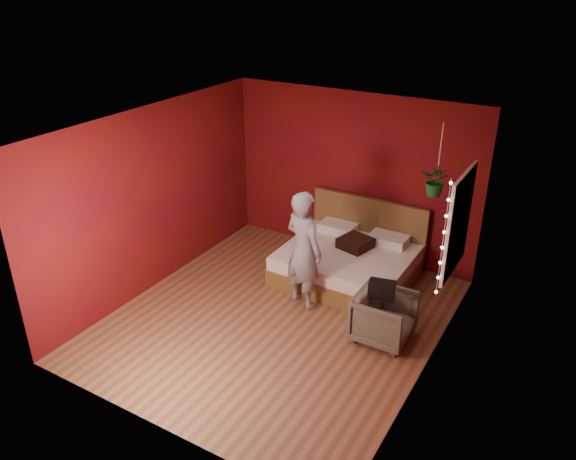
% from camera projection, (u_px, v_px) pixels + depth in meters
% --- Properties ---
extents(floor, '(4.50, 4.50, 0.00)m').
position_uv_depth(floor, '(277.00, 318.00, 7.46)').
color(floor, brown).
rests_on(floor, ground).
extents(room_walls, '(4.04, 4.54, 2.62)m').
position_uv_depth(room_walls, '(276.00, 202.00, 6.73)').
color(room_walls, '#65140A').
rests_on(room_walls, ground).
extents(window, '(0.05, 0.97, 1.27)m').
position_uv_depth(window, '(458.00, 223.00, 6.61)').
color(window, white).
rests_on(window, room_walls).
extents(fairy_lights, '(0.04, 0.04, 1.45)m').
position_uv_depth(fairy_lights, '(443.00, 240.00, 6.21)').
color(fairy_lights, silver).
rests_on(fairy_lights, room_walls).
extents(bed, '(1.87, 1.59, 1.03)m').
position_uv_depth(bed, '(350.00, 261.00, 8.34)').
color(bed, brown).
rests_on(bed, ground).
extents(person, '(0.70, 0.57, 1.66)m').
position_uv_depth(person, '(304.00, 250.00, 7.43)').
color(person, gray).
rests_on(person, ground).
extents(armchair, '(0.70, 0.68, 0.63)m').
position_uv_depth(armchair, '(384.00, 317.00, 6.93)').
color(armchair, '#615D4D').
rests_on(armchair, ground).
extents(handbag, '(0.34, 0.22, 0.22)m').
position_uv_depth(handbag, '(382.00, 290.00, 6.70)').
color(handbag, black).
rests_on(handbag, armchair).
extents(throw_pillow, '(0.51, 0.51, 0.15)m').
position_uv_depth(throw_pillow, '(355.00, 243.00, 8.25)').
color(throw_pillow, black).
rests_on(throw_pillow, bed).
extents(hanging_plant, '(0.37, 0.33, 0.92)m').
position_uv_depth(hanging_plant, '(437.00, 181.00, 6.81)').
color(hanging_plant, silver).
rests_on(hanging_plant, room_walls).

